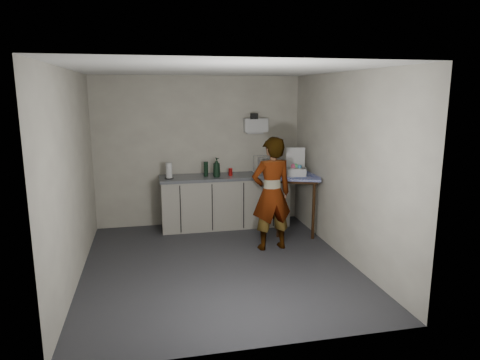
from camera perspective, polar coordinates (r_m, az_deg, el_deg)
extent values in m
plane|color=#2C2C31|center=(5.98, -2.86, -11.23)|extent=(4.00, 4.00, 0.00)
cube|color=#B0A899|center=(7.55, -5.45, 3.81)|extent=(3.60, 0.02, 2.60)
cube|color=#B0A899|center=(6.15, 13.71, 1.73)|extent=(0.02, 4.00, 2.60)
cube|color=#B0A899|center=(5.61, -21.34, 0.32)|extent=(0.02, 4.00, 2.60)
cube|color=white|center=(5.52, -3.14, 14.45)|extent=(3.60, 4.00, 0.01)
cube|color=black|center=(7.61, -1.99, -5.82)|extent=(2.20, 0.52, 0.08)
cube|color=#A3A091|center=(7.50, -2.01, -2.98)|extent=(2.20, 0.58, 0.86)
cube|color=#4F535A|center=(7.40, -2.04, 0.43)|extent=(2.24, 0.62, 0.05)
cube|color=black|center=(7.12, -7.95, -3.88)|extent=(0.02, 0.01, 0.80)
cube|color=black|center=(7.18, -3.72, -3.67)|extent=(0.02, 0.01, 0.80)
cube|color=black|center=(7.28, 0.49, -3.43)|extent=(0.01, 0.01, 0.80)
cube|color=black|center=(7.41, 4.50, -3.20)|extent=(0.02, 0.01, 0.80)
cube|color=silver|center=(7.62, 2.10, 7.33)|extent=(0.42, 0.16, 0.24)
cube|color=silver|center=(7.68, 2.00, 6.32)|extent=(0.30, 0.06, 0.04)
cube|color=black|center=(7.51, 1.90, 8.49)|extent=(0.14, 0.02, 0.10)
cylinder|color=#381F0C|center=(6.95, 5.13, -4.00)|extent=(0.05, 0.05, 0.91)
cylinder|color=#381F0C|center=(6.94, 9.77, -4.15)|extent=(0.05, 0.05, 0.91)
cylinder|color=#381F0C|center=(7.49, 5.41, -2.86)|extent=(0.05, 0.05, 0.91)
cylinder|color=#381F0C|center=(7.48, 9.70, -2.99)|extent=(0.05, 0.05, 0.91)
cube|color=#381F0C|center=(7.10, 7.60, 0.23)|extent=(0.87, 0.87, 0.04)
cube|color=#1B2DA7|center=(7.09, 7.61, 0.54)|extent=(0.99, 0.99, 0.03)
imported|color=#B2A593|center=(6.34, 4.23, -1.85)|extent=(0.66, 0.47, 1.70)
imported|color=black|center=(7.24, -3.14, 1.70)|extent=(0.17, 0.17, 0.33)
cylinder|color=red|center=(7.36, -1.28, 1.08)|extent=(0.07, 0.07, 0.13)
cylinder|color=black|center=(7.31, -4.56, 1.47)|extent=(0.07, 0.07, 0.25)
cylinder|color=black|center=(7.21, -9.42, 0.24)|extent=(0.15, 0.15, 0.01)
cylinder|color=silver|center=(7.18, -9.46, 1.28)|extent=(0.10, 0.10, 0.25)
cube|color=silver|center=(7.57, 3.57, 0.95)|extent=(0.45, 0.34, 0.02)
cylinder|color=silver|center=(7.35, 2.39, 1.88)|extent=(0.01, 0.01, 0.29)
cylinder|color=silver|center=(7.46, 5.38, 1.99)|extent=(0.01, 0.01, 0.29)
cylinder|color=silver|center=(7.63, 1.83, 2.25)|extent=(0.01, 0.01, 0.29)
cylinder|color=silver|center=(7.73, 4.73, 2.34)|extent=(0.01, 0.01, 0.29)
cylinder|color=silver|center=(7.51, 2.77, 1.92)|extent=(0.06, 0.25, 0.24)
cylinder|color=silver|center=(7.54, 3.42, 1.95)|extent=(0.06, 0.25, 0.24)
cylinder|color=silver|center=(7.56, 4.08, 1.97)|extent=(0.06, 0.25, 0.24)
cube|color=silver|center=(7.06, 7.48, 0.69)|extent=(0.38, 0.38, 0.01)
cube|color=silver|center=(6.90, 7.60, 0.97)|extent=(0.30, 0.09, 0.11)
cube|color=silver|center=(7.20, 7.38, 1.41)|extent=(0.30, 0.09, 0.11)
cube|color=silver|center=(7.04, 6.28, 1.20)|extent=(0.09, 0.30, 0.11)
cube|color=silver|center=(7.07, 8.70, 1.18)|extent=(0.09, 0.30, 0.11)
cube|color=silver|center=(7.17, 7.42, 3.09)|extent=(0.30, 0.09, 0.31)
cylinder|color=white|center=(7.05, 7.49, 1.19)|extent=(0.21, 0.21, 0.11)
sphere|color=#FF5D92|center=(7.00, 7.11, 1.77)|extent=(0.07, 0.07, 0.07)
sphere|color=#51A6DC|center=(7.00, 7.96, 1.75)|extent=(0.07, 0.07, 0.07)
sphere|color=#61ED89|center=(7.09, 7.47, 1.88)|extent=(0.07, 0.07, 0.07)
sphere|color=#FF5D92|center=(7.08, 7.10, 1.88)|extent=(0.07, 0.07, 0.07)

